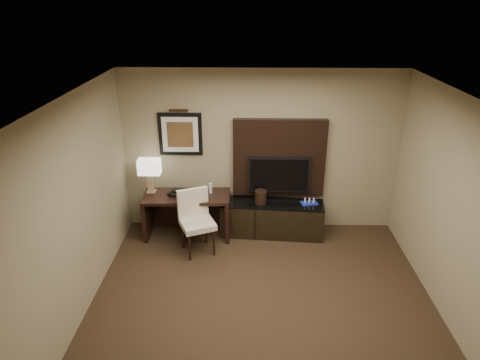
{
  "coord_description": "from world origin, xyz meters",
  "views": [
    {
      "loc": [
        -0.19,
        -4.09,
        3.73
      ],
      "look_at": [
        -0.32,
        1.8,
        1.15
      ],
      "focal_mm": 32.0,
      "sensor_mm": 36.0,
      "label": 1
    }
  ],
  "objects_px": {
    "desk_phone": "(175,193)",
    "credenza": "(272,219)",
    "desk": "(188,215)",
    "water_bottle": "(210,188)",
    "table_lamp": "(150,176)",
    "desk_chair": "(197,223)",
    "ice_bucket": "(261,197)",
    "minibar_tray": "(309,201)",
    "tv": "(279,174)"
  },
  "relations": [
    {
      "from": "desk_phone",
      "to": "water_bottle",
      "type": "relative_size",
      "value": 1.08
    },
    {
      "from": "water_bottle",
      "to": "tv",
      "type": "bearing_deg",
      "value": 7.72
    },
    {
      "from": "desk_chair",
      "to": "water_bottle",
      "type": "xyz_separation_m",
      "value": [
        0.16,
        0.58,
        0.33
      ]
    },
    {
      "from": "tv",
      "to": "desk_chair",
      "type": "distance_m",
      "value": 1.55
    },
    {
      "from": "tv",
      "to": "table_lamp",
      "type": "height_order",
      "value": "tv"
    },
    {
      "from": "credenza",
      "to": "tv",
      "type": "distance_m",
      "value": 0.76
    },
    {
      "from": "desk_phone",
      "to": "ice_bucket",
      "type": "height_order",
      "value": "desk_phone"
    },
    {
      "from": "desk",
      "to": "desk_chair",
      "type": "relative_size",
      "value": 1.38
    },
    {
      "from": "credenza",
      "to": "table_lamp",
      "type": "xyz_separation_m",
      "value": [
        -1.98,
        0.04,
        0.73
      ]
    },
    {
      "from": "credenza",
      "to": "desk_chair",
      "type": "xyz_separation_m",
      "value": [
        -1.17,
        -0.57,
        0.21
      ]
    },
    {
      "from": "desk",
      "to": "water_bottle",
      "type": "xyz_separation_m",
      "value": [
        0.38,
        0.09,
        0.46
      ]
    },
    {
      "from": "desk_chair",
      "to": "water_bottle",
      "type": "distance_m",
      "value": 0.68
    },
    {
      "from": "ice_bucket",
      "to": "minibar_tray",
      "type": "xyz_separation_m",
      "value": [
        0.79,
        -0.01,
        -0.06
      ]
    },
    {
      "from": "desk",
      "to": "ice_bucket",
      "type": "height_order",
      "value": "ice_bucket"
    },
    {
      "from": "tv",
      "to": "desk_phone",
      "type": "relative_size",
      "value": 5.41
    },
    {
      "from": "desk_phone",
      "to": "ice_bucket",
      "type": "xyz_separation_m",
      "value": [
        1.37,
        0.09,
        -0.1
      ]
    },
    {
      "from": "minibar_tray",
      "to": "tv",
      "type": "bearing_deg",
      "value": 160.79
    },
    {
      "from": "credenza",
      "to": "desk_phone",
      "type": "distance_m",
      "value": 1.65
    },
    {
      "from": "credenza",
      "to": "table_lamp",
      "type": "bearing_deg",
      "value": -176.86
    },
    {
      "from": "credenza",
      "to": "table_lamp",
      "type": "distance_m",
      "value": 2.11
    },
    {
      "from": "minibar_tray",
      "to": "ice_bucket",
      "type": "bearing_deg",
      "value": 179.29
    },
    {
      "from": "desk_chair",
      "to": "water_bottle",
      "type": "relative_size",
      "value": 5.89
    },
    {
      "from": "tv",
      "to": "desk_chair",
      "type": "relative_size",
      "value": 0.99
    },
    {
      "from": "desk",
      "to": "desk_phone",
      "type": "relative_size",
      "value": 7.51
    },
    {
      "from": "desk",
      "to": "tv",
      "type": "distance_m",
      "value": 1.65
    },
    {
      "from": "credenza",
      "to": "minibar_tray",
      "type": "height_order",
      "value": "minibar_tray"
    },
    {
      "from": "tv",
      "to": "water_bottle",
      "type": "xyz_separation_m",
      "value": [
        -1.11,
        -0.15,
        -0.19
      ]
    },
    {
      "from": "ice_bucket",
      "to": "minibar_tray",
      "type": "distance_m",
      "value": 0.8
    },
    {
      "from": "desk_chair",
      "to": "desk_phone",
      "type": "distance_m",
      "value": 0.68
    },
    {
      "from": "water_bottle",
      "to": "minibar_tray",
      "type": "distance_m",
      "value": 1.62
    },
    {
      "from": "desk",
      "to": "water_bottle",
      "type": "height_order",
      "value": "water_bottle"
    },
    {
      "from": "desk",
      "to": "ice_bucket",
      "type": "bearing_deg",
      "value": 1.83
    },
    {
      "from": "desk",
      "to": "minibar_tray",
      "type": "height_order",
      "value": "desk"
    },
    {
      "from": "credenza",
      "to": "desk",
      "type": "bearing_deg",
      "value": -172.63
    },
    {
      "from": "desk",
      "to": "table_lamp",
      "type": "xyz_separation_m",
      "value": [
        -0.59,
        0.11,
        0.65
      ]
    },
    {
      "from": "minibar_tray",
      "to": "desk",
      "type": "bearing_deg",
      "value": -178.09
    },
    {
      "from": "desk_chair",
      "to": "credenza",
      "type": "bearing_deg",
      "value": 2.37
    },
    {
      "from": "table_lamp",
      "to": "desk_phone",
      "type": "relative_size",
      "value": 2.97
    },
    {
      "from": "table_lamp",
      "to": "desk_phone",
      "type": "distance_m",
      "value": 0.49
    },
    {
      "from": "credenza",
      "to": "water_bottle",
      "type": "xyz_separation_m",
      "value": [
        -1.01,
        0.01,
        0.54
      ]
    },
    {
      "from": "credenza",
      "to": "water_bottle",
      "type": "relative_size",
      "value": 9.82
    },
    {
      "from": "credenza",
      "to": "desk_chair",
      "type": "height_order",
      "value": "desk_chair"
    },
    {
      "from": "desk",
      "to": "water_bottle",
      "type": "distance_m",
      "value": 0.6
    },
    {
      "from": "tv",
      "to": "ice_bucket",
      "type": "relative_size",
      "value": 4.58
    },
    {
      "from": "ice_bucket",
      "to": "table_lamp",
      "type": "bearing_deg",
      "value": 178.79
    },
    {
      "from": "desk",
      "to": "desk_phone",
      "type": "xyz_separation_m",
      "value": [
        -0.18,
        -0.01,
        0.42
      ]
    },
    {
      "from": "desk_phone",
      "to": "credenza",
      "type": "bearing_deg",
      "value": 17.42
    },
    {
      "from": "water_bottle",
      "to": "desk",
      "type": "bearing_deg",
      "value": -166.85
    },
    {
      "from": "credenza",
      "to": "desk_chair",
      "type": "relative_size",
      "value": 1.67
    },
    {
      "from": "ice_bucket",
      "to": "minibar_tray",
      "type": "height_order",
      "value": "ice_bucket"
    }
  ]
}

